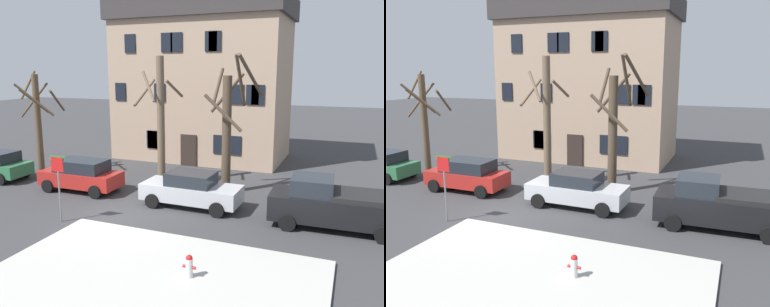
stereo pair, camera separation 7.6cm
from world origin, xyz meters
TOP-DOWN VIEW (x-y plane):
  - ground_plane at (0.00, 0.00)m, footprint 120.00×120.00m
  - sidewalk_slab at (3.96, -5.15)m, footprint 10.14×8.44m
  - building_main at (-1.03, 13.20)m, footprint 12.17×6.79m
  - tree_bare_near at (-8.39, 4.72)m, footprint 2.95×3.18m
  - tree_bare_mid at (-0.43, 5.21)m, footprint 2.11×2.15m
  - tree_bare_far at (3.38, 5.19)m, footprint 2.69×2.68m
  - car_red_wagon at (-3.84, 2.67)m, footprint 4.30×2.03m
  - car_silver_sedan at (2.46, 2.56)m, footprint 4.65×2.03m
  - pickup_truck_black at (8.73, 2.37)m, footprint 5.19×2.36m
  - fire_hydrant at (4.96, -3.68)m, footprint 0.42×0.22m
  - street_sign_pole at (-1.88, -1.29)m, footprint 0.76×0.07m
  - bicycle_leaning at (-5.26, 4.73)m, footprint 1.67×0.63m

SIDE VIEW (x-z plane):
  - ground_plane at x=0.00m, z-range 0.00..0.00m
  - sidewalk_slab at x=3.96m, z-range 0.00..0.12m
  - bicycle_leaning at x=-5.26m, z-range -0.15..0.88m
  - fire_hydrant at x=4.96m, z-range 0.13..0.85m
  - car_silver_sedan at x=2.46m, z-range 0.00..1.65m
  - car_red_wagon at x=-3.84m, z-range 0.04..1.72m
  - pickup_truck_black at x=8.73m, z-range -0.03..2.00m
  - street_sign_pole at x=-1.88m, z-range 0.56..3.39m
  - tree_bare_near at x=-8.39m, z-range 0.22..6.45m
  - tree_bare_far at x=3.38m, z-range -0.01..7.01m
  - tree_bare_mid at x=-0.43m, z-range 0.18..7.17m
  - building_main at x=-1.03m, z-range 0.07..11.10m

